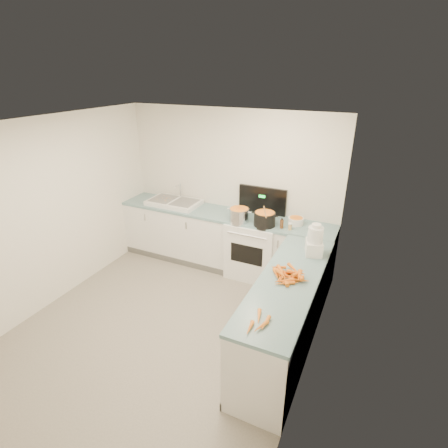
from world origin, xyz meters
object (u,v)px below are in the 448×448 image
at_px(food_processor, 315,241).
at_px(stove, 254,247).
at_px(black_pot, 265,220).
at_px(spice_jar, 290,227).
at_px(sink, 174,202).
at_px(mixing_bowl, 296,221).
at_px(extract_bottle, 282,224).
at_px(steel_pot, 239,216).

bearing_deg(food_processor, stove, 144.93).
relative_size(black_pot, food_processor, 0.77).
xyz_separation_m(black_pot, food_processor, (0.82, -0.56, 0.08)).
bearing_deg(spice_jar, food_processor, -51.73).
relative_size(sink, spice_jar, 9.97).
bearing_deg(mixing_bowl, stove, -173.01).
xyz_separation_m(extract_bottle, spice_jar, (0.12, -0.00, -0.02)).
bearing_deg(black_pot, food_processor, -34.13).
bearing_deg(food_processor, black_pot, 145.87).
xyz_separation_m(black_pot, spice_jar, (0.38, 0.01, -0.05)).
xyz_separation_m(steel_pot, extract_bottle, (0.65, 0.02, -0.03)).
height_order(sink, extract_bottle, sink).
bearing_deg(spice_jar, steel_pot, -178.36).
bearing_deg(sink, black_pot, -6.01).
xyz_separation_m(steel_pot, mixing_bowl, (0.79, 0.24, -0.04)).
relative_size(steel_pot, black_pot, 0.97).
distance_m(mixing_bowl, extract_bottle, 0.26).
bearing_deg(sink, steel_pot, -8.45).
bearing_deg(extract_bottle, black_pot, -177.54).
relative_size(stove, sink, 1.58).
xyz_separation_m(stove, extract_bottle, (0.45, -0.15, 0.53)).
bearing_deg(sink, extract_bottle, -4.89).
bearing_deg(steel_pot, food_processor, -24.15).
xyz_separation_m(sink, spice_jar, (2.02, -0.16, 0.01)).
bearing_deg(extract_bottle, food_processor, -44.94).
distance_m(mixing_bowl, spice_jar, 0.22).
bearing_deg(food_processor, mixing_bowl, 118.18).
relative_size(sink, food_processor, 2.14).
relative_size(mixing_bowl, extract_bottle, 1.77).
distance_m(steel_pot, mixing_bowl, 0.83).
distance_m(stove, mixing_bowl, 0.79).
distance_m(sink, spice_jar, 2.03).
xyz_separation_m(steel_pot, spice_jar, (0.77, 0.02, -0.05)).
height_order(mixing_bowl, extract_bottle, extract_bottle).
height_order(steel_pot, spice_jar, steel_pot).
relative_size(mixing_bowl, food_processor, 0.56).
relative_size(steel_pot, spice_jar, 3.47).
height_order(sink, steel_pot, sink).
bearing_deg(stove, steel_pot, -139.01).
height_order(stove, spice_jar, stove).
relative_size(steel_pot, mixing_bowl, 1.34).
xyz_separation_m(mixing_bowl, food_processor, (0.42, -0.79, 0.12)).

